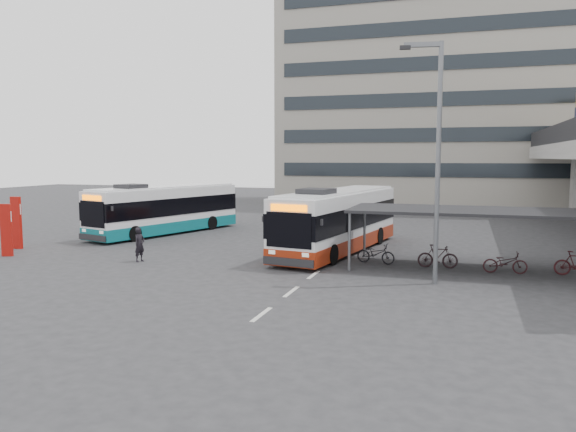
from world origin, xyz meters
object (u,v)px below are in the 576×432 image
(bus_main, at_px, (339,221))
(pedestrian, at_px, (140,245))
(lamp_post, at_px, (435,148))
(bus_teal, at_px, (166,210))

(bus_main, bearing_deg, pedestrian, -135.99)
(bus_main, height_order, pedestrian, bus_main)
(bus_main, xyz_separation_m, pedestrian, (-7.92, -5.51, -0.74))
(pedestrian, xyz_separation_m, lamp_post, (12.83, -0.58, 4.25))
(lamp_post, bearing_deg, bus_teal, 140.45)
(lamp_post, bearing_deg, pedestrian, 167.33)
(pedestrian, relative_size, lamp_post, 0.18)
(bus_main, xyz_separation_m, lamp_post, (4.92, -6.10, 3.50))
(bus_teal, bearing_deg, pedestrian, -50.32)
(bus_teal, distance_m, pedestrian, 9.54)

